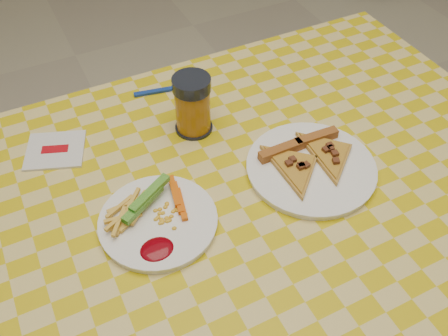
{
  "coord_description": "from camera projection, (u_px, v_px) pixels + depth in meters",
  "views": [
    {
      "loc": [
        -0.29,
        -0.54,
        1.47
      ],
      "look_at": [
        0.01,
        0.05,
        0.78
      ],
      "focal_mm": 40.0,
      "sensor_mm": 36.0,
      "label": 1
    }
  ],
  "objects": [
    {
      "name": "napkin",
      "position": [
        55.0,
        150.0,
        1.01
      ],
      "size": [
        0.14,
        0.14,
        0.01
      ],
      "rotation": [
        0.0,
        0.0,
        -0.36
      ],
      "color": "silver",
      "rests_on": "table"
    },
    {
      "name": "fries_veggies",
      "position": [
        150.0,
        212.0,
        0.88
      ],
      "size": [
        0.18,
        0.16,
        0.04
      ],
      "color": "#FAC94F",
      "rests_on": "plate_left"
    },
    {
      "name": "plate_right",
      "position": [
        311.0,
        169.0,
        0.97
      ],
      "size": [
        0.31,
        0.31,
        0.01
      ],
      "primitive_type": "cylinder",
      "rotation": [
        0.0,
        0.0,
        0.32
      ],
      "color": "white",
      "rests_on": "table"
    },
    {
      "name": "table",
      "position": [
        233.0,
        219.0,
        0.99
      ],
      "size": [
        1.28,
        0.88,
        0.76
      ],
      "color": "silver",
      "rests_on": "ground"
    },
    {
      "name": "fork",
      "position": [
        166.0,
        90.0,
        1.15
      ],
      "size": [
        0.14,
        0.04,
        0.01
      ],
      "rotation": [
        0.0,
        0.0,
        -0.19
      ],
      "color": "navy",
      "rests_on": "table"
    },
    {
      "name": "drink_glass",
      "position": [
        193.0,
        105.0,
        1.02
      ],
      "size": [
        0.08,
        0.08,
        0.13
      ],
      "color": "black",
      "rests_on": "table"
    },
    {
      "name": "pizza_slices",
      "position": [
        309.0,
        158.0,
        0.97
      ],
      "size": [
        0.2,
        0.19,
        0.02
      ],
      "color": "#B08236",
      "rests_on": "plate_right"
    },
    {
      "name": "plate_left",
      "position": [
        158.0,
        222.0,
        0.88
      ],
      "size": [
        0.25,
        0.25,
        0.01
      ],
      "primitive_type": "cylinder",
      "rotation": [
        0.0,
        0.0,
        -0.23
      ],
      "color": "white",
      "rests_on": "table"
    }
  ]
}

